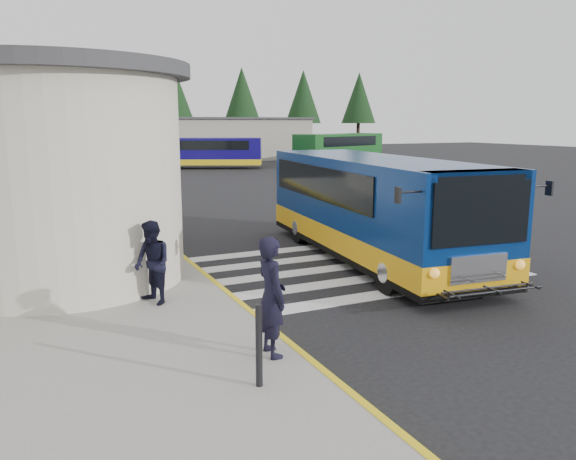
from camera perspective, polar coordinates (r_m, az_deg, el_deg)
name	(u,v)px	position (r m, az deg, el deg)	size (l,w,h in m)	color
ground	(342,259)	(15.54, 5.55, -2.93)	(140.00, 140.00, 0.00)	black
curb_strip	(163,242)	(17.72, -12.61, -1.16)	(0.12, 34.00, 0.16)	yellow
crosswalk	(342,267)	(14.62, 5.47, -3.78)	(8.00, 5.35, 0.01)	silver
depot_building	(176,139)	(56.66, -11.33, 9.05)	(26.40, 8.40, 4.20)	gray
tree_line	(159,94)	(64.57, -13.02, 13.33)	(58.40, 4.40, 10.00)	black
transit_bus	(373,211)	(15.35, 8.58, 1.88)	(4.03, 10.03, 2.77)	navy
pedestrian_a	(271,296)	(8.60, -1.70, -6.76)	(0.68, 0.45, 1.87)	black
pedestrian_b	(152,263)	(11.35, -13.62, -3.26)	(0.81, 0.63, 1.66)	black
bollard	(259,346)	(7.73, -2.97, -11.66)	(0.09, 0.09, 1.16)	black
far_bus_a	(210,151)	(46.47, -7.88, 7.92)	(8.48, 5.50, 2.13)	#100861
far_bus_b	(339,148)	(49.22, 5.22, 8.32)	(9.50, 5.64, 2.37)	#134A19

